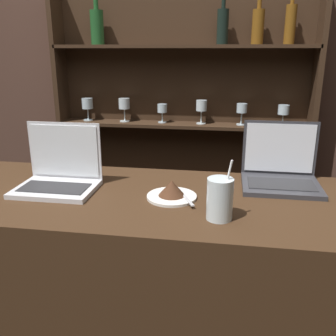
# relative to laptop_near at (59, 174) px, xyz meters

# --- Properties ---
(bar_counter) EXTENTS (2.19, 0.64, 0.97)m
(bar_counter) POSITION_rel_laptop_near_xyz_m (0.31, -0.03, -0.54)
(bar_counter) COLOR #382314
(bar_counter) RESTS_ON ground_plane
(back_wall) EXTENTS (7.00, 0.06, 2.70)m
(back_wall) POSITION_rel_laptop_near_xyz_m (0.31, 1.13, 0.33)
(back_wall) COLOR #4C3328
(back_wall) RESTS_ON ground_plane
(back_shelf) EXTENTS (1.58, 0.18, 1.87)m
(back_shelf) POSITION_rel_laptop_near_xyz_m (0.35, 1.05, -0.04)
(back_shelf) COLOR #332114
(back_shelf) RESTS_ON ground_plane
(laptop_near) EXTENTS (0.30, 0.22, 0.25)m
(laptop_near) POSITION_rel_laptop_near_xyz_m (0.00, 0.00, 0.00)
(laptop_near) COLOR silver
(laptop_near) RESTS_ON bar_counter
(laptop_far) EXTENTS (0.30, 0.24, 0.24)m
(laptop_far) POSITION_rel_laptop_near_xyz_m (0.85, 0.18, -0.00)
(laptop_far) COLOR #333338
(laptop_far) RESTS_ON bar_counter
(cake_plate) EXTENTS (0.18, 0.18, 0.07)m
(cake_plate) POSITION_rel_laptop_near_xyz_m (0.45, -0.04, -0.03)
(cake_plate) COLOR silver
(cake_plate) RESTS_ON bar_counter
(water_glass) EXTENTS (0.08, 0.08, 0.20)m
(water_glass) POSITION_rel_laptop_near_xyz_m (0.62, -0.19, 0.01)
(water_glass) COLOR silver
(water_glass) RESTS_ON bar_counter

